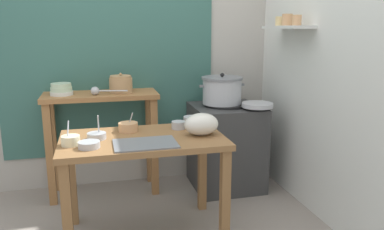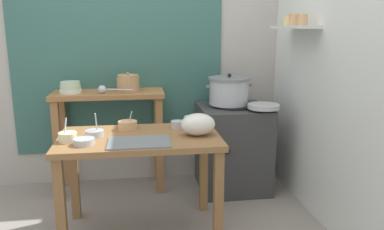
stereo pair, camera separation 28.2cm
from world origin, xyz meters
The scene contains 18 objects.
wall_back centered at (0.08, 1.10, 1.30)m, with size 4.40×0.12×2.60m.
wall_right centered at (1.40, 0.20, 1.30)m, with size 0.30×3.20×2.60m.
prep_table centered at (0.01, 0.02, 0.61)m, with size 1.10×0.66×0.72m.
back_shelf_table centered at (-0.24, 0.83, 0.68)m, with size 0.96×0.40×0.90m.
stove_block centered at (0.85, 0.70, 0.38)m, with size 0.60×0.61×0.78m.
steamer_pot centered at (0.81, 0.72, 0.90)m, with size 0.42×0.37×0.28m.
clay_pot centered at (-0.07, 0.83, 0.97)m, with size 0.20×0.20×0.17m.
bowl_stack_enamel centered at (-0.56, 0.81, 0.95)m, with size 0.18×0.18×0.10m.
ladle centered at (-0.27, 0.75, 0.94)m, with size 0.30×0.10×0.07m.
serving_tray centered at (0.01, -0.15, 0.72)m, with size 0.40×0.28×0.01m, color slate.
plastic_bag centered at (0.41, -0.03, 0.80)m, with size 0.24×0.19×0.15m, color silver.
wide_pan centered at (1.06, 0.50, 0.80)m, with size 0.27×0.27×0.04m, color #B7BABF.
prep_bowl_0 centered at (-0.45, -0.06, 0.75)m, with size 0.12×0.12×0.15m.
prep_bowl_1 centered at (-0.07, 0.19, 0.75)m, with size 0.14×0.14×0.14m.
prep_bowl_2 centered at (-0.29, 0.05, 0.74)m, with size 0.13×0.13×0.17m.
prep_bowl_3 centered at (0.29, 0.17, 0.75)m, with size 0.10×0.10×0.06m.
prep_bowl_4 centered at (0.41, 0.25, 0.76)m, with size 0.13×0.13×0.07m.
prep_bowl_5 centered at (-0.34, -0.14, 0.74)m, with size 0.13×0.13×0.04m.
Camera 2 is at (-0.00, -2.56, 1.45)m, focal length 36.08 mm.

